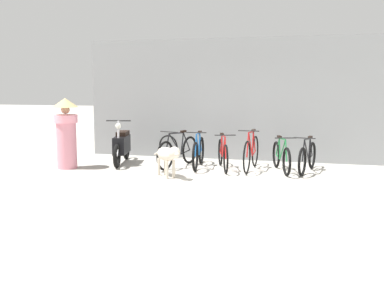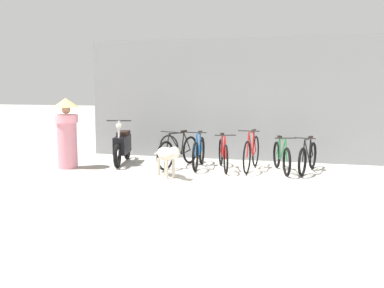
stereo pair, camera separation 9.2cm
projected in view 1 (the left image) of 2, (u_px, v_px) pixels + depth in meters
ground_plane at (224, 186)px, 8.49m from camera, size 60.00×60.00×0.00m
shop_wall_back at (248, 100)px, 11.36m from camera, size 8.48×0.20×3.07m
bicycle_0 at (178, 152)px, 10.48m from camera, size 0.58×1.70×0.87m
bicycle_1 at (198, 152)px, 10.40m from camera, size 0.46×1.62×0.86m
bicycle_2 at (223, 154)px, 10.17m from camera, size 0.60×1.59×0.83m
bicycle_3 at (251, 153)px, 10.10m from camera, size 0.46×1.69×0.93m
bicycle_4 at (281, 157)px, 9.90m from camera, size 0.58×1.56×0.80m
bicycle_5 at (307, 157)px, 9.84m from camera, size 0.49×1.57×0.80m
motorcycle at (122, 146)px, 10.91m from camera, size 0.61×1.78×1.09m
stray_dog at (168, 155)px, 9.26m from camera, size 0.85×0.89×0.68m
person_in_robes at (66, 131)px, 10.23m from camera, size 0.84×0.84×1.61m
spare_tire_left at (168, 146)px, 11.80m from camera, size 0.58×0.23×0.60m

